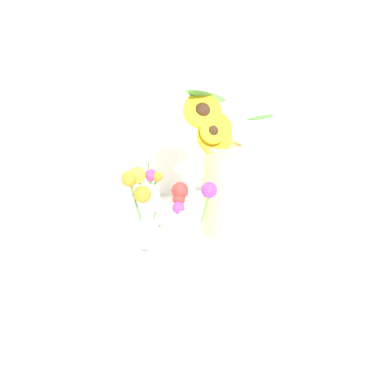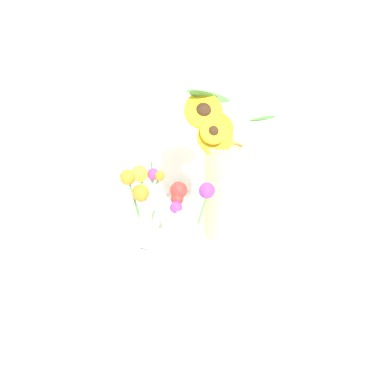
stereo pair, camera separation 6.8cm
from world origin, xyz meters
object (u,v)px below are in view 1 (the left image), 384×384
(serving_tray, at_px, (192,242))
(vase_small_center, at_px, (189,220))
(mason_jar_sunflowers, at_px, (221,175))
(vase_small_back, at_px, (147,197))
(vase_bulb_right, at_px, (146,221))

(serving_tray, distance_m, vase_small_center, 0.12)
(serving_tray, xyz_separation_m, mason_jar_sunflowers, (0.08, -0.00, 0.17))
(mason_jar_sunflowers, xyz_separation_m, vase_small_back, (-0.15, 0.11, -0.07))
(vase_small_center, relative_size, vase_bulb_right, 0.89)
(mason_jar_sunflowers, bearing_deg, serving_tray, 179.91)
(vase_bulb_right, bearing_deg, serving_tray, 4.03)
(serving_tray, relative_size, vase_bulb_right, 2.26)
(vase_bulb_right, bearing_deg, vase_small_center, -31.92)
(mason_jar_sunflowers, bearing_deg, vase_small_back, 145.05)
(vase_small_center, xyz_separation_m, vase_small_back, (-0.04, 0.17, -0.00))
(serving_tray, distance_m, vase_bulb_right, 0.15)
(vase_bulb_right, relative_size, vase_small_back, 1.05)
(serving_tray, height_order, mason_jar_sunflowers, mason_jar_sunflowers)
(vase_small_center, bearing_deg, vase_small_back, 104.26)
(vase_small_back, bearing_deg, mason_jar_sunflowers, -34.95)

